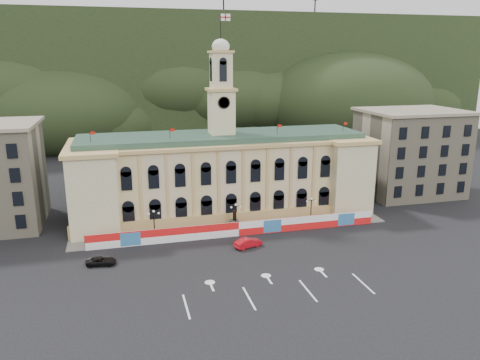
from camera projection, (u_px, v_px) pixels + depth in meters
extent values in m
plane|color=black|center=(265.00, 274.00, 65.80)|extent=(260.00, 260.00, 0.00)
cube|color=black|center=(166.00, 77.00, 181.88)|extent=(230.00, 70.00, 44.00)
cube|color=#595651|center=(267.00, 56.00, 169.57)|extent=(22.00, 8.00, 14.00)
cube|color=#595651|center=(20.00, 68.00, 148.66)|extent=(16.00, 7.00, 10.00)
cylinder|color=black|center=(315.00, 0.00, 173.97)|extent=(0.50, 0.50, 20.00)
cube|color=beige|center=(222.00, 178.00, 90.23)|extent=(55.00, 15.00, 14.00)
cube|color=tan|center=(232.00, 219.00, 84.41)|extent=(56.00, 0.80, 2.40)
cube|color=tan|center=(222.00, 140.00, 88.36)|extent=(56.20, 16.20, 0.60)
cube|color=#305040|center=(222.00, 137.00, 88.18)|extent=(53.00, 13.00, 1.20)
cube|color=beige|center=(95.00, 187.00, 83.61)|extent=(8.00, 17.00, 14.00)
cube|color=beige|center=(336.00, 172.00, 94.97)|extent=(8.00, 17.00, 14.00)
cube|color=beige|center=(221.00, 112.00, 87.01)|extent=(4.40, 4.40, 8.00)
cube|color=tan|center=(221.00, 89.00, 85.93)|extent=(5.20, 5.20, 0.50)
cube|color=beige|center=(221.00, 71.00, 85.09)|extent=(3.60, 3.60, 6.50)
cube|color=tan|center=(221.00, 52.00, 84.22)|extent=(4.20, 4.20, 0.40)
cylinder|color=black|center=(224.00, 103.00, 84.34)|extent=(2.20, 0.20, 2.20)
ellipsoid|color=silver|center=(221.00, 47.00, 83.99)|extent=(3.20, 3.20, 2.72)
cylinder|color=black|center=(221.00, 28.00, 83.17)|extent=(0.12, 0.12, 5.00)
cube|color=white|center=(225.00, 17.00, 82.93)|extent=(1.80, 0.04, 1.20)
cube|color=#BA180B|center=(225.00, 17.00, 82.90)|extent=(1.80, 0.02, 0.22)
cube|color=#BA180B|center=(225.00, 17.00, 82.90)|extent=(0.22, 0.02, 1.20)
cube|color=tan|center=(410.00, 153.00, 102.91)|extent=(20.00, 16.00, 18.00)
cube|color=gray|center=(414.00, 111.00, 100.54)|extent=(21.00, 17.00, 0.60)
cube|color=red|center=(239.00, 229.00, 79.53)|extent=(50.00, 0.25, 2.50)
cube|color=teal|center=(130.00, 239.00, 75.05)|extent=(3.20, 0.05, 2.20)
cube|color=teal|center=(272.00, 226.00, 80.84)|extent=(3.20, 0.05, 2.20)
cube|color=teal|center=(346.00, 219.00, 84.23)|extent=(3.20, 0.05, 2.20)
cube|color=slate|center=(235.00, 230.00, 82.40)|extent=(56.00, 5.50, 0.16)
cube|color=#595651|center=(234.00, 225.00, 82.42)|extent=(1.40, 1.40, 1.80)
cylinder|color=black|center=(234.00, 216.00, 81.99)|extent=(0.60, 0.60, 1.60)
sphere|color=black|center=(234.00, 211.00, 81.76)|extent=(0.44, 0.44, 0.44)
cylinder|color=black|center=(155.00, 238.00, 78.30)|extent=(0.44, 0.44, 0.30)
cylinder|color=black|center=(154.00, 226.00, 77.72)|extent=(0.18, 0.18, 4.80)
cube|color=black|center=(154.00, 213.00, 77.13)|extent=(1.60, 0.08, 0.08)
sphere|color=silver|center=(149.00, 214.00, 76.98)|extent=(0.36, 0.36, 0.36)
sphere|color=silver|center=(159.00, 213.00, 77.37)|extent=(0.36, 0.36, 0.36)
sphere|color=silver|center=(154.00, 211.00, 77.07)|extent=(0.40, 0.40, 0.40)
cylinder|color=black|center=(236.00, 231.00, 81.68)|extent=(0.44, 0.44, 0.30)
cylinder|color=black|center=(236.00, 219.00, 81.10)|extent=(0.18, 0.18, 4.80)
cube|color=black|center=(236.00, 206.00, 80.52)|extent=(1.60, 0.08, 0.08)
sphere|color=silver|center=(231.00, 207.00, 80.36)|extent=(0.36, 0.36, 0.36)
sphere|color=silver|center=(240.00, 207.00, 80.75)|extent=(0.36, 0.36, 0.36)
sphere|color=silver|center=(236.00, 205.00, 80.45)|extent=(0.40, 0.40, 0.40)
cylinder|color=black|center=(310.00, 224.00, 85.06)|extent=(0.44, 0.44, 0.30)
cylinder|color=black|center=(311.00, 212.00, 84.49)|extent=(0.18, 0.18, 4.80)
cube|color=black|center=(311.00, 200.00, 83.90)|extent=(1.60, 0.08, 0.08)
sphere|color=silver|center=(307.00, 201.00, 83.74)|extent=(0.36, 0.36, 0.36)
sphere|color=silver|center=(315.00, 201.00, 84.13)|extent=(0.36, 0.36, 0.36)
sphere|color=silver|center=(311.00, 199.00, 83.83)|extent=(0.40, 0.40, 0.40)
imported|color=#B40C16|center=(248.00, 243.00, 74.93)|extent=(4.39, 5.63, 1.54)
imported|color=black|center=(101.00, 261.00, 68.54)|extent=(3.13, 4.85, 1.20)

